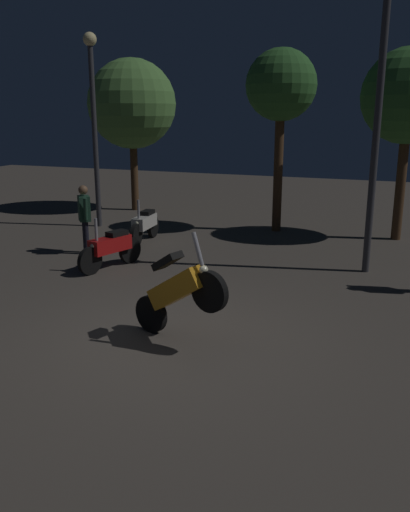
# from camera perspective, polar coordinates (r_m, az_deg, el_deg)

# --- Properties ---
(ground_plane) EXTENTS (40.00, 40.00, 0.00)m
(ground_plane) POSITION_cam_1_polar(r_m,az_deg,el_deg) (7.73, -3.76, -8.83)
(ground_plane) COLOR #4C443D
(motorcycle_orange_foreground) EXTENTS (1.61, 0.62, 1.63)m
(motorcycle_orange_foreground) POSITION_cam_1_polar(r_m,az_deg,el_deg) (7.38, -2.87, -3.80)
(motorcycle_orange_foreground) COLOR black
(motorcycle_orange_foreground) RESTS_ON ground_plane
(motorcycle_red_parked_left) EXTENTS (0.57, 1.62, 1.11)m
(motorcycle_red_parked_left) POSITION_cam_1_polar(r_m,az_deg,el_deg) (11.13, -10.05, 0.87)
(motorcycle_red_parked_left) COLOR black
(motorcycle_red_parked_left) RESTS_ON ground_plane
(motorcycle_white_parked_right) EXTENTS (0.38, 1.66, 1.11)m
(motorcycle_white_parked_right) POSITION_cam_1_polar(r_m,az_deg,el_deg) (13.32, -6.46, 3.35)
(motorcycle_white_parked_right) COLOR black
(motorcycle_white_parked_right) RESTS_ON ground_plane
(person_bystander_far) EXTENTS (0.50, 0.55, 1.56)m
(person_bystander_far) POSITION_cam_1_polar(r_m,az_deg,el_deg) (12.36, -12.75, 4.44)
(person_bystander_far) COLOR black
(person_bystander_far) RESTS_ON ground_plane
(streetlamp_near) EXTENTS (0.36, 0.36, 5.55)m
(streetlamp_near) POSITION_cam_1_polar(r_m,az_deg,el_deg) (10.90, 18.15, 16.20)
(streetlamp_near) COLOR #38383D
(streetlamp_near) RESTS_ON ground_plane
(streetlamp_far) EXTENTS (0.36, 0.36, 5.14)m
(streetlamp_far) POSITION_cam_1_polar(r_m,az_deg,el_deg) (15.17, -11.84, 15.28)
(streetlamp_far) COLOR #38383D
(streetlamp_far) RESTS_ON ground_plane
(tree_left_bg) EXTENTS (2.79, 2.79, 4.77)m
(tree_left_bg) POSITION_cam_1_polar(r_m,az_deg,el_deg) (17.64, -7.81, 15.75)
(tree_left_bg) COLOR #4C331E
(tree_left_bg) RESTS_ON ground_plane
(tree_center_bg) EXTENTS (2.27, 2.27, 4.64)m
(tree_center_bg) POSITION_cam_1_polar(r_m,az_deg,el_deg) (14.11, 20.94, 15.56)
(tree_center_bg) COLOR #4C331E
(tree_center_bg) RESTS_ON ground_plane
(tree_right_bg) EXTENTS (1.82, 1.82, 4.71)m
(tree_right_bg) POSITION_cam_1_polar(r_m,az_deg,el_deg) (14.40, 8.13, 17.39)
(tree_right_bg) COLOR #4C331E
(tree_right_bg) RESTS_ON ground_plane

